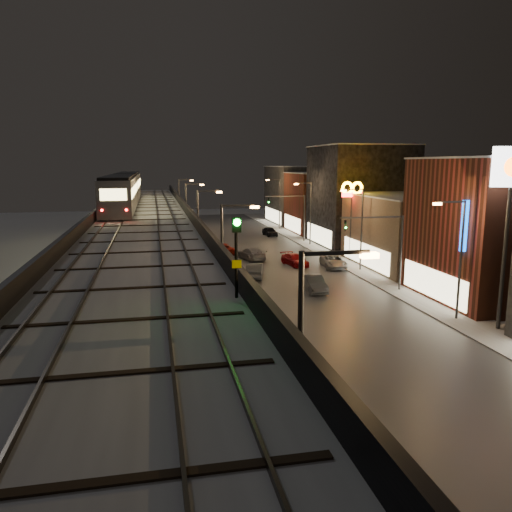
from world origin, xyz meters
TOP-DOWN VIEW (x-y plane):
  - ground at (0.00, 0.00)m, footprint 220.00×220.00m
  - road_surface at (7.50, 35.00)m, footprint 17.00×120.00m
  - sidewalk_right at (17.50, 35.00)m, footprint 4.00×120.00m
  - under_viaduct_pavement at (-6.00, 35.00)m, footprint 11.00×120.00m
  - elevated_viaduct at (-6.00, 31.84)m, footprint 9.00×100.00m
  - viaduct_trackbed at (-6.01, 31.97)m, footprint 8.40×100.00m
  - viaduct_parapet_streetside at (-1.65, 32.00)m, footprint 0.30×100.00m
  - viaduct_parapet_far at (-10.35, 32.00)m, footprint 0.30×100.00m
  - building_b at (23.99, 18.00)m, footprint 12.20×12.20m
  - building_c at (23.99, 32.00)m, footprint 12.20×15.20m
  - building_d at (23.99, 48.00)m, footprint 12.20×13.20m
  - building_e at (23.99, 62.00)m, footprint 12.20×12.20m
  - building_f at (23.99, 76.00)m, footprint 12.20×16.20m
  - streetlight_left_0 at (-0.43, -5.00)m, footprint 2.57×0.28m
  - streetlight_left_1 at (-0.43, 13.00)m, footprint 2.57×0.28m
  - streetlight_right_1 at (16.73, 13.00)m, footprint 2.56×0.28m
  - streetlight_left_2 at (-0.43, 31.00)m, footprint 2.57×0.28m
  - streetlight_right_2 at (16.73, 31.00)m, footprint 2.56×0.28m
  - streetlight_left_3 at (-0.43, 49.00)m, footprint 2.57×0.28m
  - streetlight_right_3 at (16.73, 49.00)m, footprint 2.56×0.28m
  - streetlight_left_4 at (-0.43, 67.00)m, footprint 2.57×0.28m
  - streetlight_right_4 at (16.73, 67.00)m, footprint 2.56×0.28m
  - traffic_light_rig_a at (15.84, 22.00)m, footprint 6.10×0.34m
  - traffic_light_rig_b at (15.84, 52.00)m, footprint 6.10×0.34m
  - subway_train at (-8.50, 45.87)m, footprint 3.13×38.07m
  - rail_signal at (-2.10, -1.38)m, footprint 0.35×0.43m
  - car_taxi at (1.77, 11.37)m, footprint 2.36×4.60m
  - car_near_white at (4.93, 29.91)m, footprint 2.75×4.91m
  - car_mid_silver at (3.44, 44.13)m, footprint 3.05×5.38m
  - car_mid_dark at (6.46, 39.35)m, footprint 3.13×5.53m
  - car_far_white at (1.10, 62.62)m, footprint 2.97×4.50m
  - car_onc_silver at (9.11, 23.21)m, footprint 1.75×4.54m
  - car_onc_dark at (14.63, 32.97)m, footprint 2.93×5.30m
  - car_onc_white at (10.66, 34.94)m, footprint 2.72×4.81m
  - car_onc_red at (13.35, 58.91)m, footprint 2.03×4.33m
  - sign_mcdonalds at (18.00, 36.41)m, footprint 2.84×0.64m
  - sign_citgo at (18.50, 10.28)m, footprint 2.68×0.39m
  - sign_carwash at (18.50, 14.00)m, footprint 1.72×0.35m

SIDE VIEW (x-z plane):
  - ground at x=0.00m, z-range 0.00..0.00m
  - road_surface at x=7.50m, z-range 0.00..0.06m
  - under_viaduct_pavement at x=-6.00m, z-range 0.00..0.06m
  - sidewalk_right at x=17.50m, z-range 0.00..0.14m
  - car_onc_white at x=10.66m, z-range 0.00..1.32m
  - car_onc_dark at x=14.63m, z-range 0.00..1.41m
  - car_mid_silver at x=3.44m, z-range 0.00..1.42m
  - car_far_white at x=1.10m, z-range 0.00..1.42m
  - car_onc_red at x=13.35m, z-range 0.00..1.43m
  - car_onc_silver at x=9.11m, z-range 0.00..1.47m
  - car_taxi at x=1.77m, z-range 0.00..1.50m
  - car_mid_dark at x=6.46m, z-range 0.00..1.51m
  - car_near_white at x=4.93m, z-range 0.00..1.53m
  - building_c at x=23.99m, z-range 0.00..8.16m
  - traffic_light_rig_a at x=15.84m, z-range 1.00..8.00m
  - traffic_light_rig_b at x=15.84m, z-range 1.00..8.00m
  - building_e at x=23.99m, z-range 0.00..10.16m
  - streetlight_left_0 at x=-0.43m, z-range 0.74..9.74m
  - streetlight_left_1 at x=-0.43m, z-range 0.74..9.74m
  - streetlight_right_1 at x=16.73m, z-range 0.74..9.74m
  - streetlight_left_2 at x=-0.43m, z-range 0.74..9.74m
  - streetlight_right_2 at x=16.73m, z-range 0.74..9.74m
  - streetlight_left_3 at x=-0.43m, z-range 0.74..9.74m
  - streetlight_right_3 at x=16.73m, z-range 0.74..9.74m
  - streetlight_left_4 at x=-0.43m, z-range 0.74..9.74m
  - streetlight_right_4 at x=16.73m, z-range 0.74..9.74m
  - building_f at x=23.99m, z-range 0.00..11.16m
  - elevated_viaduct at x=-6.00m, z-range 2.47..8.77m
  - building_b at x=23.99m, z-range 0.00..12.16m
  - sign_carwash at x=18.50m, z-range 1.87..10.78m
  - viaduct_trackbed at x=-6.01m, z-range 6.23..6.55m
  - viaduct_parapet_streetside at x=-1.65m, z-range 6.30..7.40m
  - viaduct_parapet_far at x=-10.35m, z-range 6.30..7.40m
  - building_d at x=23.99m, z-range 0.00..14.16m
  - sign_mcdonalds at x=18.00m, z-range 2.92..12.47m
  - subway_train at x=-8.50m, z-range 6.61..10.36m
  - rail_signal at x=-2.10m, z-range 7.26..10.32m
  - sign_citgo at x=18.50m, z-range 3.56..16.29m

